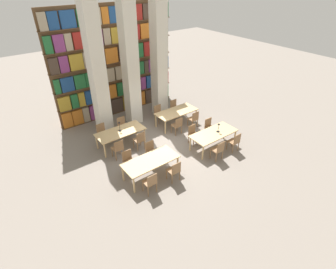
{
  "coord_description": "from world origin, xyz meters",
  "views": [
    {
      "loc": [
        -5.77,
        -7.82,
        6.8
      ],
      "look_at": [
        0.0,
        -0.13,
        0.66
      ],
      "focal_mm": 28.0,
      "sensor_mm": 36.0,
      "label": 1
    }
  ],
  "objects": [
    {
      "name": "ground_plane",
      "position": [
        0.0,
        0.0,
        0.0
      ],
      "size": [
        40.0,
        40.0,
        0.0
      ],
      "primitive_type": "plane",
      "color": "gray"
    },
    {
      "name": "chair_7",
      "position": [
        2.12,
        -0.55,
        0.49
      ],
      "size": [
        0.42,
        0.4,
        0.89
      ],
      "rotation": [
        0.0,
        0.0,
        3.14
      ],
      "color": "olive",
      "rests_on": "ground_plane"
    },
    {
      "name": "chair_2",
      "position": [
        -1.13,
        -2.02,
        0.49
      ],
      "size": [
        0.42,
        0.4,
        0.89
      ],
      "color": "olive",
      "rests_on": "ground_plane"
    },
    {
      "name": "pillar_left",
      "position": [
        -1.64,
        2.8,
        3.0
      ],
      "size": [
        0.64,
        0.64,
        6.0
      ],
      "color": "silver",
      "rests_on": "ground_plane"
    },
    {
      "name": "reading_table_0",
      "position": [
        -1.66,
        -1.26,
        0.66
      ],
      "size": [
        2.13,
        0.96,
        0.74
      ],
      "color": "tan",
      "rests_on": "ground_plane"
    },
    {
      "name": "desk_lamp_1",
      "position": [
        -1.58,
        1.3,
        1.05
      ],
      "size": [
        0.14,
        0.14,
        0.47
      ],
      "color": "black",
      "rests_on": "reading_table_2"
    },
    {
      "name": "reading_table_1",
      "position": [
        1.6,
        -1.31,
        0.66
      ],
      "size": [
        2.13,
        0.96,
        0.74
      ],
      "color": "tan",
      "rests_on": "ground_plane"
    },
    {
      "name": "pillar_right",
      "position": [
        1.64,
        2.8,
        3.0
      ],
      "size": [
        0.64,
        0.64,
        6.0
      ],
      "color": "silver",
      "rests_on": "ground_plane"
    },
    {
      "name": "reading_table_2",
      "position": [
        -1.58,
        1.26,
        0.66
      ],
      "size": [
        2.13,
        0.96,
        0.74
      ],
      "color": "tan",
      "rests_on": "ground_plane"
    },
    {
      "name": "pillar_center",
      "position": [
        0.0,
        2.8,
        3.0
      ],
      "size": [
        0.64,
        0.64,
        6.0
      ],
      "color": "silver",
      "rests_on": "ground_plane"
    },
    {
      "name": "chair_14",
      "position": [
        2.06,
        0.5,
        0.49
      ],
      "size": [
        0.42,
        0.4,
        0.89
      ],
      "color": "olive",
      "rests_on": "ground_plane"
    },
    {
      "name": "chair_13",
      "position": [
        1.02,
        2.02,
        0.49
      ],
      "size": [
        0.42,
        0.4,
        0.89
      ],
      "rotation": [
        0.0,
        0.0,
        3.14
      ],
      "color": "olive",
      "rests_on": "ground_plane"
    },
    {
      "name": "chair_3",
      "position": [
        -1.13,
        -0.5,
        0.49
      ],
      "size": [
        0.42,
        0.4,
        0.89
      ],
      "rotation": [
        0.0,
        0.0,
        3.14
      ],
      "color": "olive",
      "rests_on": "ground_plane"
    },
    {
      "name": "reading_table_3",
      "position": [
        1.57,
        1.26,
        0.66
      ],
      "size": [
        2.13,
        0.96,
        0.74
      ],
      "color": "tan",
      "rests_on": "ground_plane"
    },
    {
      "name": "desk_lamp_0",
      "position": [
        1.82,
        -1.35,
        1.02
      ],
      "size": [
        0.14,
        0.14,
        0.43
      ],
      "color": "black",
      "rests_on": "reading_table_1"
    },
    {
      "name": "chair_12",
      "position": [
        1.02,
        0.5,
        0.49
      ],
      "size": [
        0.42,
        0.4,
        0.89
      ],
      "color": "olive",
      "rests_on": "ground_plane"
    },
    {
      "name": "bookshelf_bank",
      "position": [
        -0.01,
        4.28,
        2.66
      ],
      "size": [
        6.61,
        0.35,
        5.5
      ],
      "color": "brown",
      "rests_on": "ground_plane"
    },
    {
      "name": "chair_8",
      "position": [
        -2.13,
        0.49,
        0.49
      ],
      "size": [
        0.42,
        0.4,
        0.89
      ],
      "color": "olive",
      "rests_on": "ground_plane"
    },
    {
      "name": "chair_0",
      "position": [
        -2.18,
        -2.02,
        0.49
      ],
      "size": [
        0.42,
        0.4,
        0.89
      ],
      "color": "olive",
      "rests_on": "ground_plane"
    },
    {
      "name": "chair_11",
      "position": [
        -1.08,
        2.02,
        0.49
      ],
      "size": [
        0.42,
        0.4,
        0.89
      ],
      "rotation": [
        0.0,
        0.0,
        3.14
      ],
      "color": "olive",
      "rests_on": "ground_plane"
    },
    {
      "name": "chair_6",
      "position": [
        2.12,
        -2.08,
        0.49
      ],
      "size": [
        0.42,
        0.4,
        0.89
      ],
      "color": "olive",
      "rests_on": "ground_plane"
    },
    {
      "name": "chair_9",
      "position": [
        -2.13,
        2.02,
        0.49
      ],
      "size": [
        0.42,
        0.4,
        0.89
      ],
      "rotation": [
        0.0,
        0.0,
        3.14
      ],
      "color": "olive",
      "rests_on": "ground_plane"
    },
    {
      "name": "chair_1",
      "position": [
        -2.18,
        -0.5,
        0.49
      ],
      "size": [
        0.42,
        0.4,
        0.89
      ],
      "rotation": [
        0.0,
        0.0,
        3.14
      ],
      "color": "olive",
      "rests_on": "ground_plane"
    },
    {
      "name": "chair_15",
      "position": [
        2.06,
        2.02,
        0.49
      ],
      "size": [
        0.42,
        0.4,
        0.89
      ],
      "rotation": [
        0.0,
        0.0,
        3.14
      ],
      "color": "olive",
      "rests_on": "ground_plane"
    },
    {
      "name": "chair_5",
      "position": [
        1.11,
        -0.55,
        0.49
      ],
      "size": [
        0.42,
        0.4,
        0.89
      ],
      "rotation": [
        0.0,
        0.0,
        3.14
      ],
      "color": "olive",
      "rests_on": "ground_plane"
    },
    {
      "name": "chair_4",
      "position": [
        1.11,
        -2.08,
        0.49
      ],
      "size": [
        0.42,
        0.4,
        0.89
      ],
      "color": "olive",
      "rests_on": "ground_plane"
    },
    {
      "name": "chair_10",
      "position": [
        -1.08,
        0.49,
        0.49
      ],
      "size": [
        0.42,
        0.4,
        0.89
      ],
      "color": "olive",
      "rests_on": "ground_plane"
    }
  ]
}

